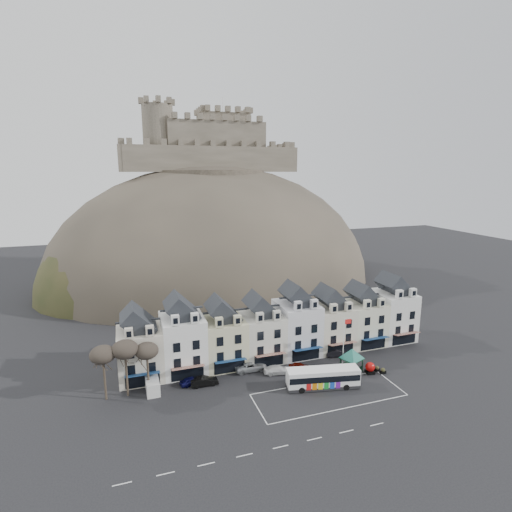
{
  "coord_description": "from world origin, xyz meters",
  "views": [
    {
      "loc": [
        -25.15,
        -45.66,
        32.28
      ],
      "look_at": [
        -1.62,
        24.0,
        16.56
      ],
      "focal_mm": 28.0,
      "sensor_mm": 36.0,
      "label": 1
    }
  ],
  "objects_px": {
    "car_black": "(204,381)",
    "car_white": "(278,370)",
    "bus": "(323,377)",
    "car_navy": "(192,381)",
    "flagpole": "(344,340)",
    "red_buoy": "(370,368)",
    "car_silver": "(250,366)",
    "bus_shelter": "(352,354)",
    "car_charcoal": "(337,353)",
    "white_van": "(152,385)",
    "car_maroon": "(299,366)"
  },
  "relations": [
    {
      "from": "bus",
      "to": "car_white",
      "type": "relative_size",
      "value": 2.48
    },
    {
      "from": "car_charcoal",
      "to": "car_maroon",
      "type": "bearing_deg",
      "value": 119.77
    },
    {
      "from": "white_van",
      "to": "car_maroon",
      "type": "xyz_separation_m",
      "value": [
        23.54,
        -1.15,
        -0.39
      ]
    },
    {
      "from": "flagpole",
      "to": "car_navy",
      "type": "bearing_deg",
      "value": 173.14
    },
    {
      "from": "car_navy",
      "to": "car_silver",
      "type": "distance_m",
      "value": 10.06
    },
    {
      "from": "car_black",
      "to": "white_van",
      "type": "bearing_deg",
      "value": 83.97
    },
    {
      "from": "white_van",
      "to": "car_charcoal",
      "type": "height_order",
      "value": "white_van"
    },
    {
      "from": "bus",
      "to": "car_navy",
      "type": "bearing_deg",
      "value": 170.44
    },
    {
      "from": "car_black",
      "to": "car_white",
      "type": "bearing_deg",
      "value": -89.99
    },
    {
      "from": "bus",
      "to": "car_white",
      "type": "bearing_deg",
      "value": 140.25
    },
    {
      "from": "red_buoy",
      "to": "car_black",
      "type": "distance_m",
      "value": 26.72
    },
    {
      "from": "white_van",
      "to": "flagpole",
      "type": "bearing_deg",
      "value": -6.65
    },
    {
      "from": "white_van",
      "to": "car_silver",
      "type": "relative_size",
      "value": 0.83
    },
    {
      "from": "white_van",
      "to": "car_navy",
      "type": "bearing_deg",
      "value": -1.26
    },
    {
      "from": "flagpole",
      "to": "car_navy",
      "type": "relative_size",
      "value": 2.44
    },
    {
      "from": "bus",
      "to": "car_silver",
      "type": "relative_size",
      "value": 2.12
    },
    {
      "from": "car_black",
      "to": "car_silver",
      "type": "xyz_separation_m",
      "value": [
        8.15,
        2.28,
        0.05
      ]
    },
    {
      "from": "flagpole",
      "to": "red_buoy",
      "type": "bearing_deg",
      "value": -41.02
    },
    {
      "from": "red_buoy",
      "to": "car_charcoal",
      "type": "height_order",
      "value": "red_buoy"
    },
    {
      "from": "white_van",
      "to": "car_charcoal",
      "type": "relative_size",
      "value": 1.07
    },
    {
      "from": "flagpole",
      "to": "bus",
      "type": "bearing_deg",
      "value": -144.82
    },
    {
      "from": "bus",
      "to": "car_maroon",
      "type": "height_order",
      "value": "bus"
    },
    {
      "from": "car_silver",
      "to": "car_charcoal",
      "type": "bearing_deg",
      "value": -91.43
    },
    {
      "from": "car_charcoal",
      "to": "car_black",
      "type": "bearing_deg",
      "value": 109.13
    },
    {
      "from": "bus_shelter",
      "to": "car_maroon",
      "type": "bearing_deg",
      "value": 137.44
    },
    {
      "from": "car_maroon",
      "to": "car_silver",
      "type": "bearing_deg",
      "value": 94.11
    },
    {
      "from": "car_maroon",
      "to": "car_charcoal",
      "type": "distance_m",
      "value": 8.8
    },
    {
      "from": "flagpole",
      "to": "white_van",
      "type": "xyz_separation_m",
      "value": [
        -30.67,
        3.0,
        -4.09
      ]
    },
    {
      "from": "bus",
      "to": "flagpole",
      "type": "distance_m",
      "value": 8.14
    },
    {
      "from": "bus",
      "to": "car_maroon",
      "type": "xyz_separation_m",
      "value": [
        -1.06,
        6.12,
        -1.11
      ]
    },
    {
      "from": "bus",
      "to": "white_van",
      "type": "xyz_separation_m",
      "value": [
        -24.6,
        7.28,
        -0.72
      ]
    },
    {
      "from": "bus_shelter",
      "to": "car_maroon",
      "type": "relative_size",
      "value": 1.6
    },
    {
      "from": "bus_shelter",
      "to": "car_white",
      "type": "xyz_separation_m",
      "value": [
        -11.81,
        3.05,
        -2.39
      ]
    },
    {
      "from": "white_van",
      "to": "car_white",
      "type": "relative_size",
      "value": 0.97
    },
    {
      "from": "white_van",
      "to": "car_black",
      "type": "distance_m",
      "value": 7.75
    },
    {
      "from": "bus_shelter",
      "to": "flagpole",
      "type": "relative_size",
      "value": 0.65
    },
    {
      "from": "car_black",
      "to": "car_white",
      "type": "height_order",
      "value": "car_black"
    },
    {
      "from": "bus_shelter",
      "to": "car_black",
      "type": "relative_size",
      "value": 1.36
    },
    {
      "from": "bus",
      "to": "red_buoy",
      "type": "height_order",
      "value": "bus"
    },
    {
      "from": "car_navy",
      "to": "car_silver",
      "type": "relative_size",
      "value": 0.68
    },
    {
      "from": "car_navy",
      "to": "car_white",
      "type": "height_order",
      "value": "car_white"
    },
    {
      "from": "flagpole",
      "to": "car_navy",
      "type": "xyz_separation_m",
      "value": [
        -24.8,
        2.98,
        -4.46
      ]
    },
    {
      "from": "bus_shelter",
      "to": "car_charcoal",
      "type": "relative_size",
      "value": 1.41
    },
    {
      "from": "flagpole",
      "to": "car_silver",
      "type": "distance_m",
      "value": 16.05
    },
    {
      "from": "white_van",
      "to": "bus",
      "type": "bearing_deg",
      "value": -17.53
    },
    {
      "from": "car_white",
      "to": "bus",
      "type": "bearing_deg",
      "value": -129.8
    },
    {
      "from": "car_maroon",
      "to": "car_charcoal",
      "type": "relative_size",
      "value": 0.88
    },
    {
      "from": "car_white",
      "to": "bus_shelter",
      "type": "bearing_deg",
      "value": -92.93
    },
    {
      "from": "white_van",
      "to": "car_silver",
      "type": "xyz_separation_m",
      "value": [
        15.84,
        1.35,
        -0.25
      ]
    },
    {
      "from": "car_silver",
      "to": "white_van",
      "type": "bearing_deg",
      "value": 93.83
    }
  ]
}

